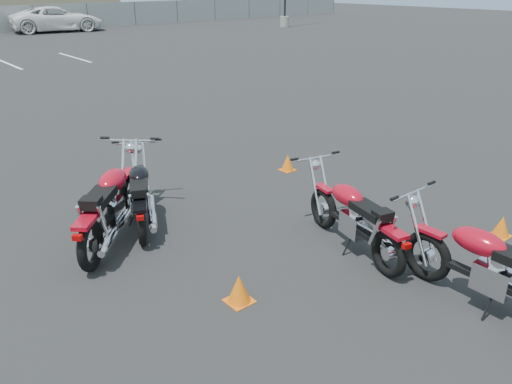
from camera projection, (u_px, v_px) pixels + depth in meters
ground at (273, 252)px, 6.89m from camera, size 120.00×120.00×0.00m
motorcycle_front_red at (111, 205)px, 7.04m from camera, size 1.99×2.07×1.18m
motorcycle_second_black at (141, 194)px, 7.55m from camera, size 1.34×2.02×1.03m
motorcycle_third_red at (355, 217)px, 6.78m from camera, size 1.00×2.17×1.07m
motorcycle_rear_red at (493, 270)px, 5.51m from camera, size 0.89×2.30×1.13m
training_cone_near at (288, 162)px, 9.78m from camera, size 0.27×0.27×0.32m
training_cone_far at (502, 226)px, 7.26m from camera, size 0.27×0.27×0.32m
training_cone_extra at (239, 289)px, 5.76m from camera, size 0.29×0.29×0.35m
white_van at (56, 12)px, 35.16m from camera, size 3.93×7.49×2.71m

